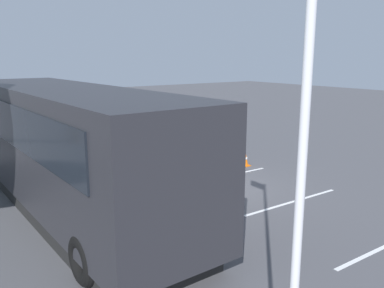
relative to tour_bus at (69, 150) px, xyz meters
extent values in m
plane|color=#4C4C51|center=(-0.57, -4.09, -1.65)|extent=(80.00, 80.00, 0.00)
cube|color=#26262B|center=(-0.01, 0.00, 0.20)|extent=(10.30, 2.71, 2.80)
cube|color=black|center=(5.06, 0.11, 0.76)|extent=(0.10, 2.10, 1.23)
cube|color=black|center=(0.02, -1.27, 0.76)|extent=(8.61, 0.22, 1.01)
cube|color=black|center=(-0.04, 1.27, 0.76)|extent=(8.61, 0.22, 1.01)
cube|color=red|center=(0.02, -1.26, -0.36)|extent=(9.02, 0.22, 0.28)
cube|color=black|center=(-0.01, 0.00, -1.42)|extent=(9.48, 2.50, 0.45)
torus|color=black|center=(3.60, -1.05, -1.15)|extent=(1.01, 0.34, 1.00)
torus|color=black|center=(-3.57, -1.20, -1.15)|extent=(1.01, 0.34, 1.00)
torus|color=black|center=(-3.62, 1.06, -1.15)|extent=(1.01, 0.34, 1.00)
cylinder|color=black|center=(-0.57, -3.00, -1.17)|extent=(0.14, 0.14, 0.77)
cube|color=black|center=(-0.56, -3.04, -1.60)|extent=(0.15, 0.27, 0.10)
cylinder|color=black|center=(-0.72, -3.03, -1.17)|extent=(0.14, 0.14, 0.77)
cube|color=black|center=(-0.72, -3.07, -1.60)|extent=(0.15, 0.27, 0.10)
cube|color=maroon|center=(-0.64, -3.02, -0.46)|extent=(0.43, 0.35, 0.65)
cylinder|color=maroon|center=(-0.41, -2.97, -0.44)|extent=(0.11, 0.11, 0.61)
sphere|color=tan|center=(-0.41, -2.97, -0.75)|extent=(0.11, 0.11, 0.09)
cylinder|color=maroon|center=(-0.88, -3.06, -0.44)|extent=(0.11, 0.11, 0.61)
sphere|color=tan|center=(-0.88, -3.06, -0.75)|extent=(0.11, 0.11, 0.09)
sphere|color=tan|center=(-0.64, -3.02, 0.00)|extent=(0.27, 0.27, 0.23)
cylinder|color=black|center=(0.58, -3.07, -1.18)|extent=(0.15, 0.15, 0.76)
cube|color=black|center=(0.57, -3.11, -1.60)|extent=(0.17, 0.28, 0.10)
cylinder|color=black|center=(0.43, -3.03, -1.18)|extent=(0.15, 0.15, 0.76)
cube|color=black|center=(0.42, -3.07, -1.60)|extent=(0.17, 0.28, 0.10)
cube|color=#D8F233|center=(0.50, -3.05, -0.49)|extent=(0.44, 0.37, 0.63)
cube|color=silver|center=(0.50, -3.05, -0.49)|extent=(0.45, 0.39, 0.06)
cylinder|color=#D8F233|center=(0.73, -3.11, -0.47)|extent=(0.11, 0.11, 0.60)
sphere|color=tan|center=(0.73, -3.11, -0.77)|extent=(0.11, 0.11, 0.09)
cylinder|color=#D8F233|center=(0.27, -2.98, -0.47)|extent=(0.11, 0.11, 0.60)
sphere|color=tan|center=(0.27, -2.98, -0.77)|extent=(0.11, 0.11, 0.09)
sphere|color=tan|center=(0.50, -3.05, -0.04)|extent=(0.28, 0.28, 0.23)
cylinder|color=#473823|center=(1.56, -2.66, -1.16)|extent=(0.13, 0.13, 0.79)
cube|color=black|center=(1.56, -2.70, -1.60)|extent=(0.12, 0.27, 0.10)
cylinder|color=#473823|center=(1.40, -2.68, -1.16)|extent=(0.13, 0.13, 0.79)
cube|color=black|center=(1.40, -2.72, -1.60)|extent=(0.12, 0.27, 0.10)
cube|color=#3F594C|center=(1.48, -2.67, -0.43)|extent=(0.40, 0.31, 0.66)
cylinder|color=#3F594C|center=(1.72, -2.65, -0.42)|extent=(0.10, 0.10, 0.63)
sphere|color=tan|center=(1.72, -2.65, -0.73)|extent=(0.10, 0.10, 0.09)
cylinder|color=#3F594C|center=(1.24, -2.69, -0.42)|extent=(0.10, 0.10, 0.63)
sphere|color=tan|center=(1.24, -2.69, -0.73)|extent=(0.10, 0.10, 0.09)
sphere|color=tan|center=(1.48, -2.67, 0.04)|extent=(0.26, 0.26, 0.24)
torus|color=black|center=(2.17, -2.12, -1.35)|extent=(0.61, 0.20, 0.60)
cylinder|color=silver|center=(2.17, -2.12, -1.35)|extent=(0.13, 0.11, 0.12)
torus|color=black|center=(0.73, -2.29, -1.35)|extent=(0.61, 0.20, 0.60)
cylinder|color=silver|center=(0.73, -2.29, -1.35)|extent=(0.13, 0.13, 0.12)
cylinder|color=silver|center=(2.12, -2.12, -1.00)|extent=(0.32, 0.09, 0.67)
cube|color=red|center=(1.52, -2.19, -1.02)|extent=(0.87, 0.38, 0.36)
cube|color=black|center=(1.05, -2.25, -0.97)|extent=(0.54, 0.28, 0.20)
cylinder|color=silver|center=(1.15, -2.10, -1.23)|extent=(0.46, 0.13, 0.08)
cylinder|color=black|center=(2.07, -2.13, -0.70)|extent=(0.11, 0.58, 0.04)
torus|color=black|center=(2.07, -6.72, -1.35)|extent=(0.61, 0.16, 0.60)
cylinder|color=silver|center=(2.07, -6.72, -1.35)|extent=(0.13, 0.11, 0.12)
torus|color=black|center=(3.15, -6.78, -0.37)|extent=(0.85, 0.18, 0.85)
cylinder|color=silver|center=(3.15, -6.78, -0.37)|extent=(0.13, 0.13, 0.12)
cylinder|color=silver|center=(1.88, -6.71, -1.05)|extent=(0.66, 0.09, 0.35)
cube|color=white|center=(2.33, -6.73, -0.66)|extent=(0.88, 0.33, 0.83)
cube|color=black|center=(2.65, -6.75, -0.30)|extent=(0.53, 0.25, 0.50)
cylinder|color=silver|center=(2.74, -6.89, -0.57)|extent=(0.39, 0.10, 0.36)
cylinder|color=black|center=(1.71, -6.70, -0.80)|extent=(0.07, 0.58, 0.04)
cube|color=black|center=(2.19, -6.72, -0.40)|extent=(0.52, 0.37, 0.54)
sphere|color=white|center=(1.77, -6.70, -0.54)|extent=(0.27, 0.27, 0.26)
cylinder|color=black|center=(1.99, -6.53, -0.59)|extent=(0.46, 0.11, 0.15)
cylinder|color=black|center=(2.55, -6.56, -0.52)|extent=(0.35, 0.12, 0.36)
cylinder|color=black|center=(1.97, -6.89, -0.59)|extent=(0.46, 0.11, 0.15)
cylinder|color=black|center=(2.53, -6.92, -0.52)|extent=(0.35, 0.12, 0.36)
cylinder|color=silver|center=(-8.01, 0.81, 1.86)|extent=(0.08, 0.08, 7.00)
cube|color=orange|center=(0.64, -6.79, -1.63)|extent=(0.34, 0.34, 0.03)
cone|color=orange|center=(0.64, -6.79, -1.32)|extent=(0.26, 0.26, 0.60)
cylinder|color=white|center=(0.64, -6.79, -1.35)|extent=(0.19, 0.19, 0.07)
cube|color=white|center=(-2.97, -5.24, -1.64)|extent=(0.16, 3.63, 0.01)
cube|color=white|center=(0.03, -5.24, -1.64)|extent=(0.16, 3.73, 0.01)
cube|color=white|center=(3.03, -5.24, -1.64)|extent=(0.17, 4.16, 0.01)
camera|label=1|loc=(-10.00, 3.32, 2.36)|focal=37.64mm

